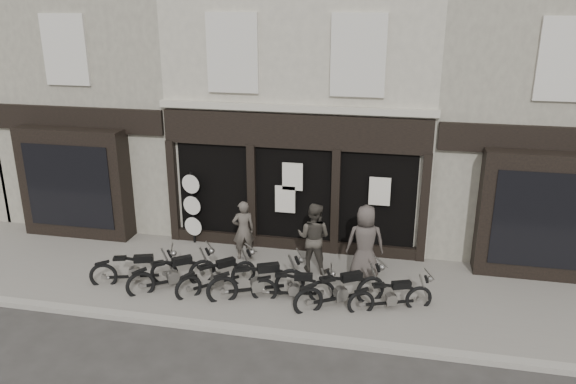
% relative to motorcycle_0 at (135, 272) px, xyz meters
% --- Properties ---
extents(ground_plane, '(90.00, 90.00, 0.00)m').
position_rel_motorcycle_0_xyz_m(ground_plane, '(3.37, -0.15, -0.40)').
color(ground_plane, '#2D2B28').
rests_on(ground_plane, ground).
extents(pavement, '(30.00, 4.20, 0.12)m').
position_rel_motorcycle_0_xyz_m(pavement, '(3.37, 0.75, -0.34)').
color(pavement, slate).
rests_on(pavement, ground_plane).
extents(kerb, '(30.00, 0.25, 0.13)m').
position_rel_motorcycle_0_xyz_m(kerb, '(3.37, -1.40, -0.34)').
color(kerb, gray).
rests_on(kerb, ground_plane).
extents(central_building, '(7.30, 6.22, 8.34)m').
position_rel_motorcycle_0_xyz_m(central_building, '(3.37, 5.80, 3.68)').
color(central_building, '#BAB29F').
rests_on(central_building, ground).
extents(neighbour_left, '(5.60, 6.73, 8.34)m').
position_rel_motorcycle_0_xyz_m(neighbour_left, '(-2.98, 5.75, 3.64)').
color(neighbour_left, gray).
rests_on(neighbour_left, ground).
extents(neighbour_right, '(5.60, 6.73, 8.34)m').
position_rel_motorcycle_0_xyz_m(neighbour_right, '(9.72, 5.75, 3.64)').
color(neighbour_right, gray).
rests_on(neighbour_right, ground).
extents(motorcycle_0, '(2.05, 0.95, 1.02)m').
position_rel_motorcycle_0_xyz_m(motorcycle_0, '(0.00, 0.00, 0.00)').
color(motorcycle_0, black).
rests_on(motorcycle_0, ground).
extents(motorcycle_1, '(1.87, 1.54, 1.05)m').
position_rel_motorcycle_0_xyz_m(motorcycle_1, '(1.00, -0.02, 0.01)').
color(motorcycle_1, black).
rests_on(motorcycle_1, ground).
extents(motorcycle_2, '(1.68, 1.63, 1.01)m').
position_rel_motorcycle_0_xyz_m(motorcycle_2, '(2.07, 0.12, -0.00)').
color(motorcycle_2, black).
rests_on(motorcycle_2, ground).
extents(motorcycle_3, '(2.17, 1.28, 1.12)m').
position_rel_motorcycle_0_xyz_m(motorcycle_3, '(3.10, -0.03, 0.04)').
color(motorcycle_3, black).
rests_on(motorcycle_3, ground).
extents(motorcycle_4, '(1.95, 0.58, 0.94)m').
position_rel_motorcycle_0_xyz_m(motorcycle_4, '(3.95, 0.03, -0.03)').
color(motorcycle_4, black).
rests_on(motorcycle_4, ground).
extents(motorcycle_5, '(2.01, 1.42, 1.07)m').
position_rel_motorcycle_0_xyz_m(motorcycle_5, '(5.04, -0.03, 0.02)').
color(motorcycle_5, black).
rests_on(motorcycle_5, ground).
extents(motorcycle_6, '(1.87, 0.96, 0.94)m').
position_rel_motorcycle_0_xyz_m(motorcycle_6, '(6.16, 0.05, -0.03)').
color(motorcycle_6, black).
rests_on(motorcycle_6, ground).
extents(man_left, '(0.69, 0.59, 1.61)m').
position_rel_motorcycle_0_xyz_m(man_left, '(2.20, 1.90, 0.52)').
color(man_left, '#4A433C').
rests_on(man_left, pavement).
extents(man_centre, '(0.99, 0.83, 1.81)m').
position_rel_motorcycle_0_xyz_m(man_centre, '(4.14, 1.59, 0.62)').
color(man_centre, '#3B362F').
rests_on(man_centre, pavement).
extents(man_right, '(1.00, 0.73, 1.90)m').
position_rel_motorcycle_0_xyz_m(man_right, '(5.44, 1.44, 0.66)').
color(man_right, '#443D39').
rests_on(man_right, pavement).
extents(advert_sign_post, '(0.54, 0.35, 2.22)m').
position_rel_motorcycle_0_xyz_m(advert_sign_post, '(0.53, 2.57, 0.68)').
color(advert_sign_post, black).
rests_on(advert_sign_post, ground).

